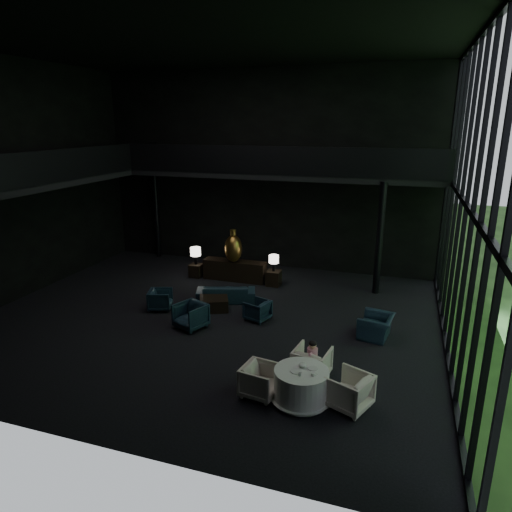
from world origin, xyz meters
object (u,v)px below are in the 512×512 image
(table_lamp_right, at_px, (274,260))
(dining_chair_north, at_px, (312,360))
(console, at_px, (235,270))
(window_armchair, at_px, (376,323))
(table_lamp_left, at_px, (196,252))
(side_table_right, at_px, (274,278))
(dining_chair_east, at_px, (349,388))
(side_table_left, at_px, (196,270))
(dining_chair_west, at_px, (261,379))
(dining_table, at_px, (301,387))
(sofa, at_px, (226,291))
(lounge_armchair_west, at_px, (160,299))
(lounge_armchair_east, at_px, (257,310))
(coffee_table, at_px, (214,303))
(bronze_urn, at_px, (233,248))
(child, at_px, (312,352))
(lounge_armchair_south, at_px, (190,314))

(table_lamp_right, xyz_separation_m, dining_chair_north, (2.65, -5.89, -0.56))
(console, distance_m, window_armchair, 6.49)
(dining_chair_north, bearing_deg, table_lamp_left, -36.33)
(side_table_right, bearing_deg, dining_chair_east, -61.98)
(console, xyz_separation_m, side_table_left, (-1.60, -0.11, -0.13))
(window_armchair, bearing_deg, side_table_right, -120.03)
(console, xyz_separation_m, dining_chair_east, (5.25, -6.97, 0.08))
(dining_chair_west, bearing_deg, dining_chair_east, -76.59)
(table_lamp_left, distance_m, dining_chair_north, 8.33)
(dining_table, bearing_deg, sofa, 127.24)
(table_lamp_left, bearing_deg, lounge_armchair_west, -84.91)
(side_table_right, relative_size, table_lamp_right, 0.92)
(table_lamp_left, bearing_deg, lounge_armchair_east, -41.40)
(dining_chair_west, bearing_deg, side_table_right, 22.32)
(coffee_table, height_order, dining_chair_east, dining_chair_east)
(side_table_right, height_order, dining_chair_west, dining_chair_west)
(dining_table, relative_size, dining_chair_north, 1.53)
(dining_table, bearing_deg, dining_chair_east, 4.70)
(bronze_urn, height_order, child, bronze_urn)
(console, height_order, child, child)
(lounge_armchair_west, bearing_deg, table_lamp_left, -13.01)
(bronze_urn, distance_m, dining_table, 8.17)
(table_lamp_left, height_order, dining_chair_north, table_lamp_left)
(window_armchair, distance_m, child, 3.07)
(lounge_armchair_east, bearing_deg, dining_chair_north, 57.94)
(side_table_left, distance_m, table_lamp_left, 0.75)
(table_lamp_left, bearing_deg, table_lamp_right, -0.18)
(lounge_armchair_west, height_order, dining_chair_east, dining_chair_east)
(sofa, bearing_deg, table_lamp_right, -137.87)
(table_lamp_left, bearing_deg, window_armchair, -24.23)
(sofa, height_order, dining_chair_east, dining_chair_east)
(lounge_armchair_west, distance_m, lounge_armchair_south, 1.84)
(lounge_armchair_south, bearing_deg, sofa, 107.03)
(coffee_table, relative_size, dining_chair_east, 0.96)
(side_table_right, bearing_deg, child, -65.99)
(bronze_urn, distance_m, lounge_armchair_east, 3.84)
(side_table_left, height_order, child, child)
(table_lamp_right, height_order, dining_chair_west, table_lamp_right)
(side_table_left, bearing_deg, lounge_armchair_west, -84.90)
(bronze_urn, relative_size, table_lamp_left, 1.83)
(side_table_right, xyz_separation_m, table_lamp_right, (0.00, -0.01, 0.72))
(table_lamp_left, relative_size, lounge_armchair_south, 0.75)
(dining_table, height_order, dining_chair_west, dining_chair_west)
(dining_chair_east, bearing_deg, dining_table, -62.24)
(side_table_left, xyz_separation_m, dining_chair_west, (4.91, -7.02, 0.15))
(sofa, relative_size, dining_table, 1.40)
(dining_table, bearing_deg, lounge_armchair_south, 146.49)
(console, xyz_separation_m, dining_chair_west, (3.31, -7.13, 0.02))
(lounge_armchair_south, distance_m, dining_chair_north, 4.29)
(dining_table, xyz_separation_m, child, (0.05, 0.95, 0.39))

